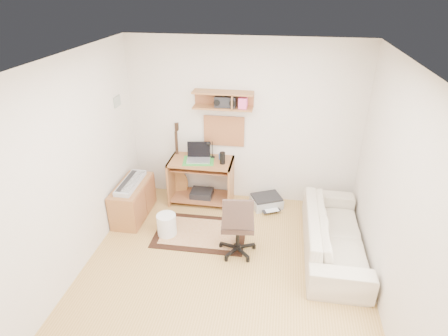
% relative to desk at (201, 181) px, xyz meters
% --- Properties ---
extents(floor, '(3.60, 4.00, 0.01)m').
position_rel_desk_xyz_m(floor, '(0.63, -1.73, -0.38)').
color(floor, tan).
rests_on(floor, ground).
extents(ceiling, '(3.60, 4.00, 0.01)m').
position_rel_desk_xyz_m(ceiling, '(0.63, -1.73, 2.23)').
color(ceiling, white).
rests_on(ceiling, ground).
extents(back_wall, '(3.60, 0.01, 2.60)m').
position_rel_desk_xyz_m(back_wall, '(0.63, 0.28, 0.93)').
color(back_wall, beige).
rests_on(back_wall, ground).
extents(left_wall, '(0.01, 4.00, 2.60)m').
position_rel_desk_xyz_m(left_wall, '(-1.18, -1.73, 0.93)').
color(left_wall, beige).
rests_on(left_wall, ground).
extents(right_wall, '(0.01, 4.00, 2.60)m').
position_rel_desk_xyz_m(right_wall, '(2.43, -1.73, 0.93)').
color(right_wall, beige).
rests_on(right_wall, ground).
extents(wall_shelf, '(0.90, 0.25, 0.26)m').
position_rel_desk_xyz_m(wall_shelf, '(0.33, 0.15, 1.32)').
color(wall_shelf, '#9D6437').
rests_on(wall_shelf, back_wall).
extents(cork_board, '(0.64, 0.03, 0.49)m').
position_rel_desk_xyz_m(cork_board, '(0.33, 0.25, 0.79)').
color(cork_board, tan).
rests_on(cork_board, back_wall).
extents(wall_photo, '(0.02, 0.20, 0.15)m').
position_rel_desk_xyz_m(wall_photo, '(-1.16, -0.23, 1.34)').
color(wall_photo, '#4C8CBF').
rests_on(wall_photo, left_wall).
extents(desk, '(1.00, 0.55, 0.75)m').
position_rel_desk_xyz_m(desk, '(0.00, 0.00, 0.00)').
color(desk, '#9D6437').
rests_on(desk, floor).
extents(laptop, '(0.41, 0.41, 0.28)m').
position_rel_desk_xyz_m(laptop, '(-0.03, -0.02, 0.51)').
color(laptop, silver).
rests_on(laptop, desk).
extents(speaker, '(0.09, 0.09, 0.19)m').
position_rel_desk_xyz_m(speaker, '(0.35, -0.05, 0.47)').
color(speaker, black).
rests_on(speaker, desk).
extents(desk_lamp, '(0.10, 0.10, 0.29)m').
position_rel_desk_xyz_m(desk_lamp, '(0.16, 0.14, 0.52)').
color(desk_lamp, black).
rests_on(desk_lamp, desk).
extents(pencil_cup, '(0.06, 0.06, 0.09)m').
position_rel_desk_xyz_m(pencil_cup, '(0.30, 0.10, 0.42)').
color(pencil_cup, '#2E4A8B').
rests_on(pencil_cup, desk).
extents(boombox, '(0.31, 0.14, 0.16)m').
position_rel_desk_xyz_m(boombox, '(0.37, 0.15, 1.30)').
color(boombox, black).
rests_on(boombox, wall_shelf).
extents(rug, '(1.31, 0.89, 0.02)m').
position_rel_desk_xyz_m(rug, '(0.16, -0.86, -0.37)').
color(rug, beige).
rests_on(rug, floor).
extents(task_chair, '(0.53, 0.53, 0.94)m').
position_rel_desk_xyz_m(task_chair, '(0.74, -1.18, 0.10)').
color(task_chair, '#392821').
rests_on(task_chair, floor).
extents(cabinet, '(0.40, 0.90, 0.55)m').
position_rel_desk_xyz_m(cabinet, '(-0.95, -0.58, -0.10)').
color(cabinet, '#9D6437').
rests_on(cabinet, floor).
extents(music_keyboard, '(0.23, 0.74, 0.06)m').
position_rel_desk_xyz_m(music_keyboard, '(-0.95, -0.58, 0.21)').
color(music_keyboard, '#B2B5BA').
rests_on(music_keyboard, cabinet).
extents(guitar, '(0.39, 0.31, 1.27)m').
position_rel_desk_xyz_m(guitar, '(-0.44, 0.13, 0.26)').
color(guitar, '#A76833').
rests_on(guitar, floor).
extents(waste_basket, '(0.32, 0.32, 0.33)m').
position_rel_desk_xyz_m(waste_basket, '(-0.30, -0.96, -0.21)').
color(waste_basket, white).
rests_on(waste_basket, floor).
extents(printer, '(0.57, 0.52, 0.17)m').
position_rel_desk_xyz_m(printer, '(1.06, 0.02, -0.29)').
color(printer, '#A5A8AA').
rests_on(printer, floor).
extents(sofa, '(0.56, 1.92, 0.75)m').
position_rel_desk_xyz_m(sofa, '(2.01, -0.95, 0.00)').
color(sofa, beige).
rests_on(sofa, floor).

